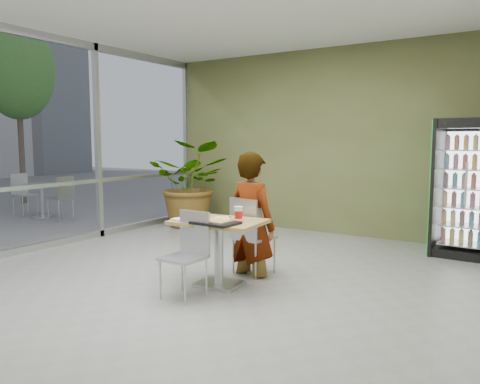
# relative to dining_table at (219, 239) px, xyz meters

# --- Properties ---
(ground) EXTENTS (7.00, 7.00, 0.00)m
(ground) POSITION_rel_dining_table_xyz_m (-0.27, 0.00, -0.54)
(ground) COLOR gray
(ground) RESTS_ON ground
(room_envelope) EXTENTS (6.00, 7.00, 3.20)m
(room_envelope) POSITION_rel_dining_table_xyz_m (-0.27, 0.00, 1.06)
(room_envelope) COLOR beige
(room_envelope) RESTS_ON ground
(storefront_frame) EXTENTS (0.10, 7.00, 3.20)m
(storefront_frame) POSITION_rel_dining_table_xyz_m (-3.27, 0.00, 1.06)
(storefront_frame) COLOR #AAABAE
(storefront_frame) RESTS_ON ground
(dining_table) EXTENTS (1.03, 0.77, 0.75)m
(dining_table) POSITION_rel_dining_table_xyz_m (0.00, 0.00, 0.00)
(dining_table) COLOR #A68747
(dining_table) RESTS_ON ground
(chair_far) EXTENTS (0.49, 0.49, 0.95)m
(chair_far) POSITION_rel_dining_table_xyz_m (0.06, 0.55, 0.02)
(chair_far) COLOR #AAABAE
(chair_far) RESTS_ON ground
(chair_near) EXTENTS (0.41, 0.41, 0.89)m
(chair_near) POSITION_rel_dining_table_xyz_m (-0.08, -0.43, -0.01)
(chair_near) COLOR #AAABAE
(chair_near) RESTS_ON ground
(seated_woman) EXTENTS (0.73, 0.54, 1.80)m
(seated_woman) POSITION_rel_dining_table_xyz_m (0.07, 0.60, 0.06)
(seated_woman) COLOR black
(seated_woman) RESTS_ON ground
(pizza_plate) EXTENTS (0.29, 0.28, 0.03)m
(pizza_plate) POSITION_rel_dining_table_xyz_m (-0.01, 0.10, 0.23)
(pizza_plate) COLOR silver
(pizza_plate) RESTS_ON dining_table
(soda_cup) EXTENTS (0.09, 0.09, 0.16)m
(soda_cup) POSITION_rel_dining_table_xyz_m (0.22, 0.07, 0.29)
(soda_cup) COLOR silver
(soda_cup) RESTS_ON dining_table
(napkin_stack) EXTENTS (0.18, 0.18, 0.02)m
(napkin_stack) POSITION_rel_dining_table_xyz_m (-0.35, -0.23, 0.22)
(napkin_stack) COLOR silver
(napkin_stack) RESTS_ON dining_table
(cafeteria_tray) EXTENTS (0.48, 0.36, 0.03)m
(cafeteria_tray) POSITION_rel_dining_table_xyz_m (0.11, -0.22, 0.23)
(cafeteria_tray) COLOR black
(cafeteria_tray) RESTS_ON dining_table
(beverage_fridge) EXTENTS (0.91, 0.71, 1.92)m
(beverage_fridge) POSITION_rel_dining_table_xyz_m (2.17, 2.97, 0.43)
(beverage_fridge) COLOR black
(beverage_fridge) RESTS_ON ground
(potted_plant) EXTENTS (1.83, 1.72, 1.62)m
(potted_plant) POSITION_rel_dining_table_xyz_m (-2.52, 2.73, 0.28)
(potted_plant) COLOR #2B6528
(potted_plant) RESTS_ON ground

